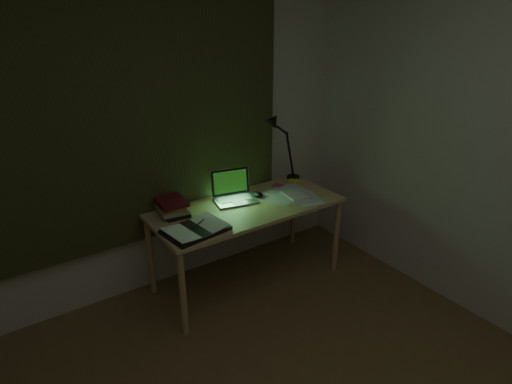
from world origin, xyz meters
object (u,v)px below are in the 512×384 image
(desk, at_px, (247,244))
(loose_papers, at_px, (288,196))
(open_textbook, at_px, (196,229))
(desk_lamp, at_px, (294,146))
(book_stack, at_px, (172,207))
(laptop, at_px, (235,188))

(desk, xyz_separation_m, loose_papers, (0.36, -0.04, 0.34))
(open_textbook, height_order, desk_lamp, desk_lamp)
(book_stack, bearing_deg, desk_lamp, 3.38)
(laptop, relative_size, desk_lamp, 0.59)
(open_textbook, xyz_separation_m, loose_papers, (0.87, 0.10, -0.01))
(laptop, height_order, desk_lamp, desk_lamp)
(open_textbook, bearing_deg, laptop, 21.28)
(desk, height_order, desk_lamp, desk_lamp)
(laptop, xyz_separation_m, desk_lamp, (0.68, 0.13, 0.19))
(desk_lamp, bearing_deg, laptop, -161.22)
(desk, relative_size, laptop, 4.10)
(desk, distance_m, book_stack, 0.68)
(book_stack, bearing_deg, desk, -19.54)
(book_stack, xyz_separation_m, desk_lamp, (1.18, 0.07, 0.24))
(open_textbook, distance_m, desk_lamp, 1.26)
(desk, bearing_deg, laptop, 102.47)
(book_stack, height_order, desk_lamp, desk_lamp)
(open_textbook, xyz_separation_m, desk_lamp, (1.16, 0.40, 0.28))
(laptop, relative_size, open_textbook, 0.88)
(open_textbook, distance_m, book_stack, 0.33)
(desk_lamp, bearing_deg, open_textbook, -153.34)
(laptop, distance_m, loose_papers, 0.44)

